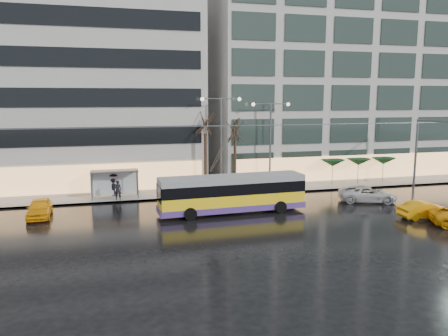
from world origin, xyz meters
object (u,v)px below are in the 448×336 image
object	(u,v)px
bus_shelter	(110,178)
trolleybus	(232,195)
taxi_a	(39,208)
street_lamp_near	(221,131)

from	to	relation	value
bus_shelter	trolleybus	bearing A→B (deg)	-38.29
bus_shelter	taxi_a	distance (m)	7.39
bus_shelter	street_lamp_near	bearing A→B (deg)	0.63
trolleybus	taxi_a	xyz separation A→B (m)	(-14.75, 2.47, -0.76)
trolleybus	street_lamp_near	world-z (taller)	street_lamp_near
trolleybus	street_lamp_near	xyz separation A→B (m)	(0.99, 7.53, 4.52)
trolleybus	taxi_a	bearing A→B (deg)	170.49
street_lamp_near	taxi_a	bearing A→B (deg)	-162.16
trolleybus	taxi_a	world-z (taller)	trolleybus
trolleybus	bus_shelter	bearing A→B (deg)	141.71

